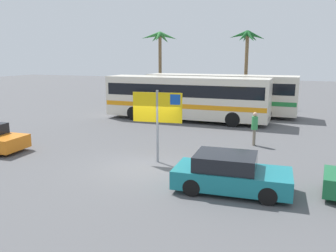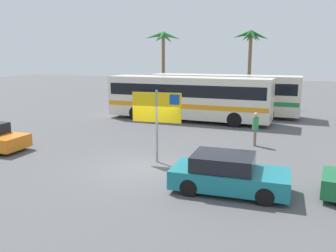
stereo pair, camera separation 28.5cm
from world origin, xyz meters
name	(u,v)px [view 1 (the left image)]	position (x,y,z in m)	size (l,w,h in m)	color
ground	(143,168)	(0.00, 0.00, 0.00)	(120.00, 120.00, 0.00)	#565659
bus_front_coach	(186,96)	(-1.82, 11.28, 1.78)	(11.84, 2.57, 3.17)	silver
bus_rear_coach	(220,92)	(-0.10, 14.84, 1.78)	(11.84, 2.57, 3.17)	silver
ferry_sign	(158,110)	(0.28, 1.06, 2.33)	(2.19, 0.32, 3.20)	gray
car_teal	(230,174)	(3.91, -1.19, 0.64)	(4.08, 2.08, 1.32)	#19757F
pedestrian_by_bus	(255,126)	(3.84, 5.60, 1.05)	(0.32, 0.32, 1.78)	#706656
palm_tree_seaside	(160,46)	(-7.58, 20.30, 5.64)	(3.62, 3.63, 7.05)	brown
palm_tree_inland	(247,45)	(1.00, 20.80, 5.62)	(3.34, 3.11, 6.99)	brown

